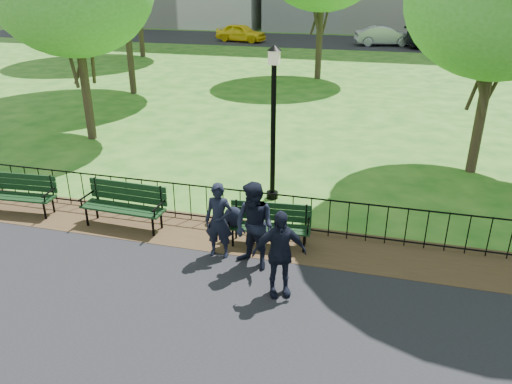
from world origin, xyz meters
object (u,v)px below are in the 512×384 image
(park_bench_left_a, at_px, (125,201))
(lamppost, at_px, (273,119))
(sedan_silver, at_px, (384,36))
(taxi, at_px, (241,33))
(park_bench_main, at_px, (253,219))
(person_right, at_px, (279,254))
(person_mid, at_px, (254,227))
(sedan_dark, at_px, (443,37))
(person_left, at_px, (219,221))
(park_bench_left_b, at_px, (19,190))

(park_bench_left_a, bearing_deg, lamppost, 41.30)
(sedan_silver, bearing_deg, park_bench_left_a, 158.12)
(taxi, xyz_separation_m, sedan_silver, (11.37, 0.57, 0.03))
(lamppost, bearing_deg, park_bench_main, -86.33)
(taxi, bearing_deg, person_right, -151.19)
(lamppost, xyz_separation_m, person_mid, (0.41, -3.25, -1.18))
(person_mid, xyz_separation_m, taxi, (-9.97, 32.62, -0.17))
(person_right, bearing_deg, taxi, 84.89)
(taxi, bearing_deg, park_bench_main, -151.84)
(sedan_silver, bearing_deg, lamppost, 162.89)
(person_right, relative_size, sedan_dark, 0.30)
(taxi, distance_m, sedan_silver, 11.39)
(park_bench_main, bearing_deg, park_bench_left_a, 172.94)
(park_bench_left_a, xyz_separation_m, sedan_dark, (8.98, 31.93, 0.19))
(person_left, distance_m, taxi, 33.68)
(person_left, xyz_separation_m, person_right, (1.44, -0.97, 0.04))
(sedan_dark, bearing_deg, lamppost, 145.14)
(park_bench_main, xyz_separation_m, park_bench_left_b, (-5.78, 0.08, -0.03))
(park_bench_left_b, height_order, person_right, person_right)
(park_bench_left_b, relative_size, taxi, 0.44)
(lamppost, relative_size, sedan_silver, 0.86)
(lamppost, bearing_deg, park_bench_left_b, -157.56)
(lamppost, distance_m, person_mid, 3.48)
(park_bench_main, height_order, sedan_silver, sedan_silver)
(person_right, bearing_deg, park_bench_main, 96.77)
(lamppost, distance_m, person_left, 3.31)
(park_bench_left_b, distance_m, taxi, 31.94)
(person_left, bearing_deg, person_right, -35.49)
(park_bench_main, distance_m, taxi, 33.23)
(park_bench_left_b, bearing_deg, lamppost, 18.25)
(park_bench_left_a, distance_m, taxi, 32.39)
(sedan_dark, bearing_deg, park_bench_left_a, 141.12)
(park_bench_left_a, bearing_deg, taxi, 104.21)
(person_left, distance_m, sedan_dark, 33.28)
(park_bench_main, relative_size, sedan_dark, 0.33)
(lamppost, height_order, person_right, lamppost)
(lamppost, distance_m, sedan_dark, 30.27)
(person_mid, distance_m, person_right, 0.99)
(park_bench_left_a, height_order, lamppost, lamppost)
(person_right, bearing_deg, person_left, 123.21)
(park_bench_left_a, relative_size, lamppost, 0.51)
(person_right, xyz_separation_m, sedan_dark, (5.07, 33.61, -0.02))
(taxi, bearing_deg, sedan_dark, -77.96)
(person_mid, bearing_deg, person_right, -24.50)
(park_bench_left_a, relative_size, park_bench_left_b, 1.07)
(sedan_dark, bearing_deg, person_right, 148.25)
(sedan_silver, distance_m, sedan_dark, 4.32)
(sedan_silver, bearing_deg, park_bench_left_b, 153.37)
(park_bench_left_a, xyz_separation_m, lamppost, (2.86, 2.32, 1.45))
(lamppost, xyz_separation_m, taxi, (-9.56, 29.37, -1.36))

